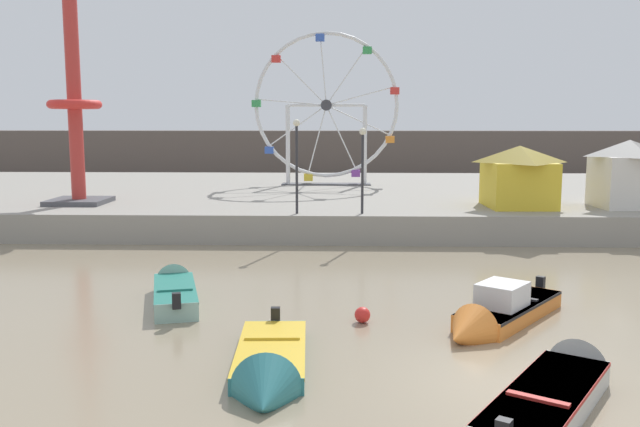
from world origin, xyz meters
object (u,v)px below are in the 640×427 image
(drop_tower_red_tower, at_px, (75,112))
(promenade_lamp_far, at_px, (363,158))
(motorboat_seafoam, at_px, (174,289))
(carnival_booth_yellow_awning, at_px, (519,175))
(motorboat_orange_hull, at_px, (495,315))
(mooring_buoy_orange, at_px, (362,315))
(promenade_lamp_near, at_px, (297,153))
(motorboat_pale_grey, at_px, (561,385))
(motorboat_teal_painted, at_px, (269,371))
(carnival_booth_white_ticket, at_px, (628,172))
(ferris_wheel_white_frame, at_px, (326,109))

(drop_tower_red_tower, distance_m, promenade_lamp_far, 14.77)
(motorboat_seafoam, relative_size, carnival_booth_yellow_awning, 1.34)
(motorboat_orange_hull, xyz_separation_m, carnival_booth_yellow_awning, (4.42, 15.22, 2.54))
(drop_tower_red_tower, xyz_separation_m, promenade_lamp_far, (14.25, -3.26, -2.08))
(motorboat_seafoam, height_order, promenade_lamp_far, promenade_lamp_far)
(motorboat_seafoam, xyz_separation_m, mooring_buoy_orange, (5.85, -2.44, -0.08))
(promenade_lamp_near, bearing_deg, motorboat_seafoam, -108.28)
(motorboat_seafoam, height_order, mooring_buoy_orange, motorboat_seafoam)
(carnival_booth_yellow_awning, distance_m, promenade_lamp_far, 8.15)
(motorboat_pale_grey, xyz_separation_m, promenade_lamp_far, (-3.51, 17.40, 3.59))
(promenade_lamp_far, bearing_deg, motorboat_teal_painted, -98.54)
(carnival_booth_white_ticket, bearing_deg, motorboat_seafoam, -149.89)
(motorboat_seafoam, distance_m, drop_tower_red_tower, 16.45)
(drop_tower_red_tower, bearing_deg, motorboat_teal_painted, -59.44)
(motorboat_seafoam, distance_m, carnival_booth_yellow_awning, 18.85)
(mooring_buoy_orange, bearing_deg, motorboat_teal_painted, -116.65)
(motorboat_pale_grey, distance_m, carnival_booth_yellow_awning, 20.59)
(motorboat_seafoam, height_order, motorboat_pale_grey, motorboat_pale_grey)
(motorboat_teal_painted, distance_m, ferris_wheel_white_frame, 30.82)
(motorboat_pale_grey, relative_size, carnival_booth_white_ticket, 1.66)
(motorboat_teal_painted, relative_size, ferris_wheel_white_frame, 0.55)
(motorboat_teal_painted, bearing_deg, ferris_wheel_white_frame, 176.13)
(ferris_wheel_white_frame, bearing_deg, motorboat_orange_hull, -78.81)
(carnival_booth_yellow_awning, height_order, promenade_lamp_far, promenade_lamp_far)
(drop_tower_red_tower, relative_size, promenade_lamp_near, 2.62)
(motorboat_seafoam, bearing_deg, ferris_wheel_white_frame, -25.36)
(ferris_wheel_white_frame, distance_m, promenade_lamp_near, 13.90)
(motorboat_teal_painted, distance_m, promenade_lamp_near, 16.98)
(motorboat_teal_painted, height_order, mooring_buoy_orange, motorboat_teal_painted)
(ferris_wheel_white_frame, xyz_separation_m, promenade_lamp_far, (1.94, -13.57, -2.37))
(promenade_lamp_near, bearing_deg, motorboat_teal_painted, -88.42)
(motorboat_pale_grey, bearing_deg, drop_tower_red_tower, 73.20)
(drop_tower_red_tower, xyz_separation_m, carnival_booth_yellow_awning, (21.91, -0.66, -3.06))
(ferris_wheel_white_frame, relative_size, mooring_buoy_orange, 22.20)
(carnival_booth_white_ticket, bearing_deg, motorboat_teal_painted, -131.83)
(motorboat_seafoam, distance_m, promenade_lamp_far, 12.22)
(motorboat_pale_grey, xyz_separation_m, carnival_booth_white_ticket, (9.40, 20.04, 2.75))
(motorboat_orange_hull, bearing_deg, promenade_lamp_near, -116.59)
(ferris_wheel_white_frame, height_order, carnival_booth_white_ticket, ferris_wheel_white_frame)
(motorboat_seafoam, distance_m, motorboat_orange_hull, 9.82)
(drop_tower_red_tower, distance_m, carnival_booth_yellow_awning, 22.13)
(motorboat_orange_hull, height_order, promenade_lamp_near, promenade_lamp_near)
(motorboat_pale_grey, distance_m, promenade_lamp_near, 18.84)
(motorboat_seafoam, distance_m, carnival_booth_white_ticket, 23.02)
(promenade_lamp_near, bearing_deg, motorboat_pale_grey, -69.48)
(carnival_booth_white_ticket, bearing_deg, carnival_booth_yellow_awning, 177.19)
(motorboat_teal_painted, xyz_separation_m, carnival_booth_yellow_awning, (10.16, 19.24, 2.68))
(motorboat_teal_painted, distance_m, mooring_buoy_orange, 4.80)
(ferris_wheel_white_frame, bearing_deg, motorboat_pale_grey, -80.02)
(carnival_booth_white_ticket, bearing_deg, mooring_buoy_orange, -134.69)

